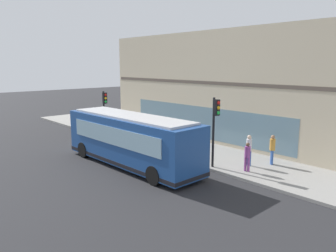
{
  "coord_description": "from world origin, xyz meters",
  "views": [
    {
      "loc": [
        -11.3,
        -16.92,
        5.98
      ],
      "look_at": [
        2.76,
        -1.26,
        2.07
      ],
      "focal_mm": 35.55,
      "sensor_mm": 36.0,
      "label": 1
    }
  ],
  "objects_px": {
    "pedestrian_near_hydrant": "(156,129)",
    "traffic_light_near_corner": "(215,119)",
    "pedestrian_near_building_entrance": "(247,155)",
    "traffic_light_down_block": "(105,105)",
    "pedestrian_walking_along_curb": "(272,147)",
    "city_bus_nearside": "(131,140)",
    "pedestrian_by_light_pole": "(249,148)",
    "fire_hydrant": "(194,137)"
  },
  "relations": [
    {
      "from": "pedestrian_near_hydrant",
      "to": "traffic_light_near_corner",
      "type": "bearing_deg",
      "value": -102.33
    },
    {
      "from": "pedestrian_near_hydrant",
      "to": "pedestrian_near_building_entrance",
      "type": "bearing_deg",
      "value": -95.03
    },
    {
      "from": "traffic_light_down_block",
      "to": "pedestrian_walking_along_curb",
      "type": "distance_m",
      "value": 14.26
    },
    {
      "from": "traffic_light_near_corner",
      "to": "city_bus_nearside",
      "type": "bearing_deg",
      "value": 128.81
    },
    {
      "from": "traffic_light_near_corner",
      "to": "pedestrian_near_hydrant",
      "type": "bearing_deg",
      "value": 77.67
    },
    {
      "from": "traffic_light_near_corner",
      "to": "pedestrian_by_light_pole",
      "type": "xyz_separation_m",
      "value": [
        1.76,
        -1.11,
        -1.74
      ]
    },
    {
      "from": "pedestrian_near_building_entrance",
      "to": "traffic_light_near_corner",
      "type": "bearing_deg",
      "value": 114.89
    },
    {
      "from": "traffic_light_down_block",
      "to": "pedestrian_by_light_pole",
      "type": "height_order",
      "value": "traffic_light_down_block"
    },
    {
      "from": "traffic_light_near_corner",
      "to": "pedestrian_near_building_entrance",
      "type": "relative_size",
      "value": 2.47
    },
    {
      "from": "traffic_light_near_corner",
      "to": "pedestrian_walking_along_curb",
      "type": "relative_size",
      "value": 2.27
    },
    {
      "from": "pedestrian_walking_along_curb",
      "to": "pedestrian_by_light_pole",
      "type": "bearing_deg",
      "value": 147.05
    },
    {
      "from": "pedestrian_walking_along_curb",
      "to": "pedestrian_near_building_entrance",
      "type": "bearing_deg",
      "value": 174.43
    },
    {
      "from": "pedestrian_walking_along_curb",
      "to": "pedestrian_near_hydrant",
      "type": "bearing_deg",
      "value": 98.9
    },
    {
      "from": "pedestrian_near_hydrant",
      "to": "pedestrian_walking_along_curb",
      "type": "xyz_separation_m",
      "value": [
        1.41,
        -9.03,
        -0.0
      ]
    },
    {
      "from": "city_bus_nearside",
      "to": "pedestrian_by_light_pole",
      "type": "xyz_separation_m",
      "value": [
        4.85,
        -4.95,
        -0.35
      ]
    },
    {
      "from": "city_bus_nearside",
      "to": "traffic_light_down_block",
      "type": "bearing_deg",
      "value": 68.5
    },
    {
      "from": "fire_hydrant",
      "to": "pedestrian_walking_along_curb",
      "type": "height_order",
      "value": "pedestrian_walking_along_curb"
    },
    {
      "from": "traffic_light_near_corner",
      "to": "pedestrian_by_light_pole",
      "type": "height_order",
      "value": "traffic_light_near_corner"
    },
    {
      "from": "city_bus_nearside",
      "to": "pedestrian_walking_along_curb",
      "type": "height_order",
      "value": "city_bus_nearside"
    },
    {
      "from": "fire_hydrant",
      "to": "pedestrian_by_light_pole",
      "type": "bearing_deg",
      "value": -107.57
    },
    {
      "from": "fire_hydrant",
      "to": "pedestrian_near_hydrant",
      "type": "relative_size",
      "value": 0.42
    },
    {
      "from": "city_bus_nearside",
      "to": "fire_hydrant",
      "type": "xyz_separation_m",
      "value": [
        6.82,
        1.3,
        -1.04
      ]
    },
    {
      "from": "city_bus_nearside",
      "to": "pedestrian_near_building_entrance",
      "type": "relative_size",
      "value": 6.21
    },
    {
      "from": "pedestrian_near_hydrant",
      "to": "pedestrian_by_light_pole",
      "type": "xyz_separation_m",
      "value": [
        0.2,
        -8.24,
        0.03
      ]
    },
    {
      "from": "pedestrian_near_building_entrance",
      "to": "pedestrian_walking_along_curb",
      "type": "bearing_deg",
      "value": -5.57
    },
    {
      "from": "city_bus_nearside",
      "to": "traffic_light_down_block",
      "type": "relative_size",
      "value": 2.77
    },
    {
      "from": "city_bus_nearside",
      "to": "pedestrian_near_building_entrance",
      "type": "bearing_deg",
      "value": -54.99
    },
    {
      "from": "fire_hydrant",
      "to": "pedestrian_by_light_pole",
      "type": "relative_size",
      "value": 0.41
    },
    {
      "from": "pedestrian_near_building_entrance",
      "to": "city_bus_nearside",
      "type": "bearing_deg",
      "value": 125.01
    },
    {
      "from": "pedestrian_near_hydrant",
      "to": "pedestrian_walking_along_curb",
      "type": "relative_size",
      "value": 1.0
    },
    {
      "from": "pedestrian_walking_along_curb",
      "to": "pedestrian_by_light_pole",
      "type": "distance_m",
      "value": 1.45
    },
    {
      "from": "fire_hydrant",
      "to": "pedestrian_by_light_pole",
      "type": "distance_m",
      "value": 6.59
    },
    {
      "from": "traffic_light_near_corner",
      "to": "fire_hydrant",
      "type": "distance_m",
      "value": 6.8
    },
    {
      "from": "traffic_light_down_block",
      "to": "pedestrian_walking_along_curb",
      "type": "height_order",
      "value": "traffic_light_down_block"
    },
    {
      "from": "traffic_light_near_corner",
      "to": "pedestrian_by_light_pole",
      "type": "bearing_deg",
      "value": -32.38
    },
    {
      "from": "city_bus_nearside",
      "to": "fire_hydrant",
      "type": "relative_size",
      "value": 13.65
    },
    {
      "from": "pedestrian_near_hydrant",
      "to": "pedestrian_near_building_entrance",
      "type": "relative_size",
      "value": 1.09
    },
    {
      "from": "pedestrian_near_hydrant",
      "to": "city_bus_nearside",
      "type": "bearing_deg",
      "value": -144.72
    },
    {
      "from": "traffic_light_down_block",
      "to": "pedestrian_near_building_entrance",
      "type": "xyz_separation_m",
      "value": [
        0.67,
        -13.67,
        -1.61
      ]
    },
    {
      "from": "traffic_light_down_block",
      "to": "pedestrian_near_hydrant",
      "type": "distance_m",
      "value": 5.28
    },
    {
      "from": "city_bus_nearside",
      "to": "pedestrian_near_hydrant",
      "type": "relative_size",
      "value": 5.7
    },
    {
      "from": "traffic_light_near_corner",
      "to": "pedestrian_near_hydrant",
      "type": "relative_size",
      "value": 2.27
    }
  ]
}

